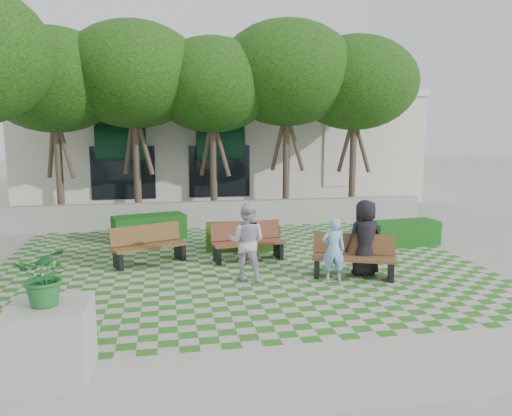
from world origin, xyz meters
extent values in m
plane|color=gray|center=(0.00, 0.00, 0.00)|extent=(90.00, 90.00, 0.00)
plane|color=#2B721E|center=(0.00, 1.00, 0.01)|extent=(12.00, 12.00, 0.00)
cube|color=#9E9B93|center=(0.00, -4.70, 0.01)|extent=(16.00, 2.00, 0.01)
cube|color=#9E9B93|center=(0.00, 6.20, 0.45)|extent=(15.00, 0.36, 0.90)
cube|color=brown|center=(2.45, -0.44, 0.47)|extent=(1.98, 1.21, 0.06)
cube|color=brown|center=(2.55, -0.19, 0.76)|extent=(1.83, 0.79, 0.48)
cube|color=black|center=(1.66, -0.15, 0.23)|extent=(0.28, 0.53, 0.46)
cube|color=black|center=(3.24, -0.74, 0.23)|extent=(0.28, 0.53, 0.46)
cube|color=brown|center=(0.30, 1.53, 0.47)|extent=(1.96, 0.82, 0.06)
cube|color=brown|center=(0.27, 1.80, 0.76)|extent=(1.90, 0.38, 0.48)
cube|color=black|center=(-0.54, 1.42, 0.23)|extent=(0.17, 0.54, 0.46)
cube|color=black|center=(1.14, 1.64, 0.23)|extent=(0.17, 0.54, 0.46)
cube|color=brown|center=(-2.24, 1.62, 0.47)|extent=(1.95, 1.27, 0.06)
cube|color=brown|center=(-2.35, 1.87, 0.75)|extent=(1.77, 0.87, 0.47)
cube|color=black|center=(-3.00, 1.29, 0.23)|extent=(0.30, 0.52, 0.46)
cube|color=black|center=(-1.47, 1.95, 0.23)|extent=(0.30, 0.52, 0.46)
cube|color=#144B15|center=(5.13, 2.40, 0.36)|extent=(2.15, 1.07, 0.72)
cube|color=#1E4612|center=(0.34, 2.80, 0.37)|extent=(2.16, 1.02, 0.73)
cube|color=#134916|center=(-2.33, 4.51, 0.38)|extent=(2.34, 1.43, 0.77)
cube|color=#9E9B93|center=(-3.44, -4.13, 0.54)|extent=(1.10, 1.10, 1.07)
imported|color=#20672A|center=(-3.44, -4.13, 1.49)|extent=(0.77, 0.67, 0.84)
imported|color=#7FBAE7|center=(1.91, -0.56, 0.74)|extent=(0.58, 0.43, 1.47)
imported|color=black|center=(2.79, -0.25, 0.90)|extent=(0.94, 0.68, 1.81)
imported|color=silver|center=(0.00, -0.10, 0.89)|extent=(1.07, 0.98, 1.79)
cylinder|color=#47382B|center=(-5.50, 7.60, 1.82)|extent=(0.26, 0.26, 3.64)
ellipsoid|color=#1E4C11|center=(-5.50, 7.60, 5.07)|extent=(4.80, 4.80, 3.60)
cylinder|color=#47382B|center=(-2.80, 7.60, 1.90)|extent=(0.26, 0.26, 3.81)
ellipsoid|color=#1E4C11|center=(-2.80, 7.60, 5.30)|extent=(5.00, 5.00, 3.75)
cylinder|color=#47382B|center=(0.00, 7.60, 1.79)|extent=(0.26, 0.26, 3.58)
ellipsoid|color=#1E4C11|center=(0.00, 7.60, 4.99)|extent=(4.60, 4.60, 3.45)
cylinder|color=#47382B|center=(2.80, 7.60, 1.96)|extent=(0.26, 0.26, 3.92)
ellipsoid|color=#1E4C11|center=(2.80, 7.60, 5.46)|extent=(5.20, 5.20, 3.90)
cylinder|color=#47382B|center=(5.50, 7.60, 1.85)|extent=(0.26, 0.26, 3.70)
ellipsoid|color=#1E4C11|center=(5.50, 7.60, 5.15)|extent=(4.80, 4.80, 3.60)
cube|color=silver|center=(1.00, 14.20, 2.50)|extent=(18.00, 8.00, 5.00)
cube|color=white|center=(1.00, 10.20, 5.00)|extent=(18.00, 0.30, 0.30)
cube|color=black|center=(6.00, 10.18, 2.20)|extent=(1.40, 0.10, 2.40)
cylinder|color=#103A25|center=(-3.50, 10.18, 3.00)|extent=(3.00, 1.80, 1.80)
cube|color=black|center=(-3.50, 10.18, 1.60)|extent=(2.60, 0.08, 2.20)
cylinder|color=#103A25|center=(0.50, 10.18, 3.00)|extent=(3.00, 1.80, 1.80)
cube|color=black|center=(0.50, 10.18, 1.60)|extent=(2.60, 0.08, 2.20)
camera|label=1|loc=(-1.81, -11.07, 3.49)|focal=35.00mm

